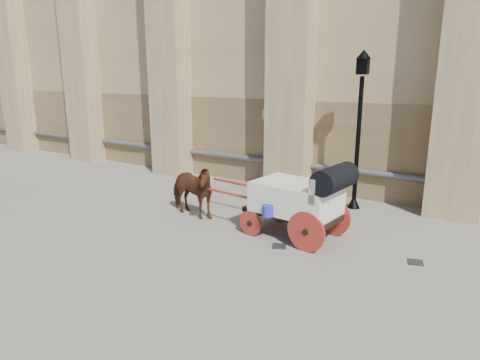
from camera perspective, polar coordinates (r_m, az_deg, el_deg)
The scene contains 6 objects.
ground at distance 11.04m, azimuth 2.99°, elevation -6.54°, with size 90.00×90.00×0.00m, color slate.
horse at distance 11.82m, azimuth -6.65°, elevation -1.33°, with size 0.82×1.80×1.52m, color brown.
carriage at distance 10.25m, azimuth 8.16°, elevation -2.28°, with size 4.44×1.69×1.89m.
street_lamp at distance 12.63m, azimuth 15.57°, elevation 6.88°, with size 0.42×0.42×4.50m.
drain_grate_near at distance 10.01m, azimuth 5.26°, elevation -8.78°, with size 0.32×0.32×0.01m, color black.
drain_grate_far at distance 9.91m, azimuth 22.33°, elevation -10.10°, with size 0.32×0.32×0.01m, color black.
Camera 1 is at (4.93, -9.07, 3.92)m, focal length 32.00 mm.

